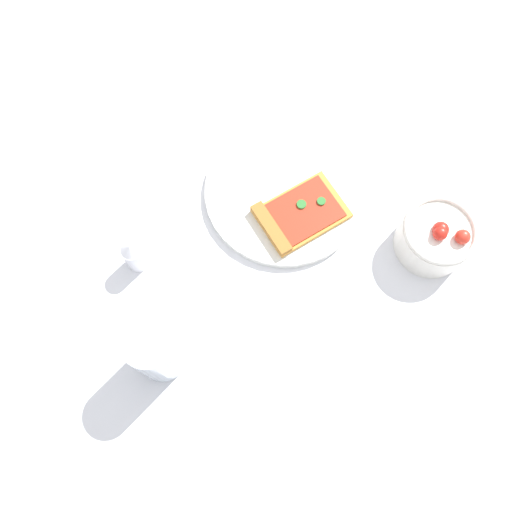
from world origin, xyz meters
TOP-DOWN VIEW (x-y plane):
  - ground_plane at (0.00, 0.00)m, footprint 2.40×2.40m
  - plate at (-0.04, -0.05)m, footprint 0.26×0.26m
  - pizza_slice_main at (-0.03, -0.00)m, footprint 0.14×0.10m
  - salad_bowl at (-0.19, 0.14)m, footprint 0.11×0.11m
  - soda_glass at (0.25, 0.09)m, footprint 0.07×0.07m
  - pepper_shaker at (0.22, -0.06)m, footprint 0.03×0.03m

SIDE VIEW (x-z plane):
  - ground_plane at x=0.00m, z-range 0.00..0.00m
  - plate at x=-0.04m, z-range 0.00..0.01m
  - pizza_slice_main at x=-0.03m, z-range 0.01..0.03m
  - pepper_shaker at x=0.22m, z-range 0.00..0.07m
  - salad_bowl at x=-0.19m, z-range 0.00..0.08m
  - soda_glass at x=0.25m, z-range -0.01..0.13m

